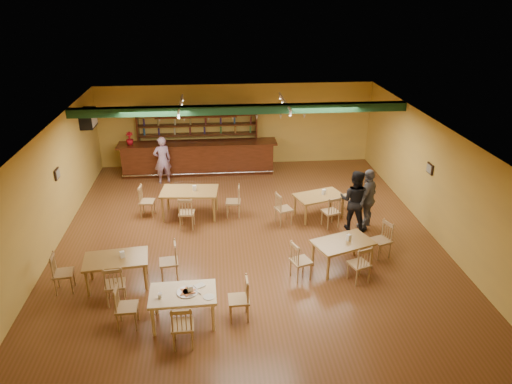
{
  "coord_description": "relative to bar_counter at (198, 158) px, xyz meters",
  "views": [
    {
      "loc": [
        -0.8,
        -11.14,
        6.32
      ],
      "look_at": [
        0.25,
        0.6,
        1.15
      ],
      "focal_mm": 33.63,
      "sensor_mm": 36.0,
      "label": 1
    }
  ],
  "objects": [
    {
      "name": "floor",
      "position": [
        1.41,
        -5.15,
        -0.56
      ],
      "size": [
        12.0,
        12.0,
        0.0
      ],
      "primitive_type": "plane",
      "color": "brown",
      "rests_on": "ground"
    },
    {
      "name": "ceiling_beam",
      "position": [
        1.41,
        -2.35,
        2.31
      ],
      "size": [
        10.0,
        0.3,
        0.25
      ],
      "primitive_type": "cube",
      "color": "#103219",
      "rests_on": "ceiling"
    },
    {
      "name": "track_rail_left",
      "position": [
        -0.39,
        -1.75,
        2.38
      ],
      "size": [
        0.05,
        2.5,
        0.05
      ],
      "primitive_type": "cube",
      "color": "silver",
      "rests_on": "ceiling"
    },
    {
      "name": "track_rail_right",
      "position": [
        2.81,
        -1.75,
        2.38
      ],
      "size": [
        0.05,
        2.5,
        0.05
      ],
      "primitive_type": "cube",
      "color": "silver",
      "rests_on": "ceiling"
    },
    {
      "name": "ac_unit",
      "position": [
        -3.39,
        -0.95,
        1.79
      ],
      "size": [
        0.34,
        0.7,
        0.48
      ],
      "primitive_type": "cube",
      "color": "silver",
      "rests_on": "wall_left"
    },
    {
      "name": "picture_left",
      "position": [
        -3.56,
        -4.15,
        1.14
      ],
      "size": [
        0.04,
        0.34,
        0.28
      ],
      "primitive_type": "cube",
      "color": "black",
      "rests_on": "wall_left"
    },
    {
      "name": "picture_right",
      "position": [
        6.38,
        -4.65,
        1.14
      ],
      "size": [
        0.04,
        0.34,
        0.28
      ],
      "primitive_type": "cube",
      "color": "black",
      "rests_on": "wall_right"
    },
    {
      "name": "bar_counter",
      "position": [
        0.0,
        0.0,
        0.0
      ],
      "size": [
        5.58,
        0.85,
        1.13
      ],
      "primitive_type": "cube",
      "color": "#38190B",
      "rests_on": "ground"
    },
    {
      "name": "back_bar_hutch",
      "position": [
        0.0,
        0.63,
        0.57
      ],
      "size": [
        4.32,
        0.4,
        2.28
      ],
      "primitive_type": "cube",
      "color": "#38190B",
      "rests_on": "ground"
    },
    {
      "name": "poinsettia",
      "position": [
        -2.34,
        0.0,
        0.79
      ],
      "size": [
        0.32,
        0.32,
        0.45
      ],
      "primitive_type": "imported",
      "rotation": [
        0.0,
        0.0,
        0.35
      ],
      "color": "#B2101D",
      "rests_on": "bar_counter"
    },
    {
      "name": "dining_table_a",
      "position": [
        -0.18,
        -3.49,
        -0.16
      ],
      "size": [
        1.7,
        1.11,
        0.81
      ],
      "primitive_type": "cube",
      "rotation": [
        0.0,
        0.0,
        -0.09
      ],
      "color": "olive",
      "rests_on": "ground"
    },
    {
      "name": "dining_table_b",
      "position": [
        3.55,
        -3.89,
        -0.22
      ],
      "size": [
        1.55,
        1.2,
        0.68
      ],
      "primitive_type": "cube",
      "rotation": [
        0.0,
        0.0,
        0.31
      ],
      "color": "olive",
      "rests_on": "ground"
    },
    {
      "name": "dining_table_c",
      "position": [
        -1.69,
        -6.89,
        -0.22
      ],
      "size": [
        1.48,
        0.99,
        0.7
      ],
      "primitive_type": "cube",
      "rotation": [
        0.0,
        0.0,
        0.11
      ],
      "color": "olive",
      "rests_on": "ground"
    },
    {
      "name": "dining_table_d",
      "position": [
        3.55,
        -6.61,
        -0.22
      ],
      "size": [
        1.58,
        1.25,
        0.69
      ],
      "primitive_type": "cube",
      "rotation": [
        0.0,
        0.0,
        0.34
      ],
      "color": "olive",
      "rests_on": "ground"
    },
    {
      "name": "near_table",
      "position": [
        -0.14,
        -8.34,
        -0.21
      ],
      "size": [
        1.34,
        0.88,
        0.7
      ],
      "primitive_type": "cube",
      "rotation": [
        0.0,
        0.0,
        0.03
      ],
      "color": "beige",
      "rests_on": "ground"
    },
    {
      "name": "pizza_tray",
      "position": [
        -0.04,
        -8.34,
        0.15
      ],
      "size": [
        0.44,
        0.44,
        0.01
      ],
      "primitive_type": "cylinder",
      "rotation": [
        0.0,
        0.0,
        0.1
      ],
      "color": "silver",
      "rests_on": "near_table"
    },
    {
      "name": "parmesan_shaker",
      "position": [
        -0.56,
        -8.48,
        0.19
      ],
      "size": [
        0.08,
        0.08,
        0.11
      ],
      "primitive_type": "cylinder",
      "rotation": [
        0.0,
        0.0,
        0.03
      ],
      "color": "#EAE5C6",
      "rests_on": "near_table"
    },
    {
      "name": "napkin_stack",
      "position": [
        0.19,
        -8.16,
        0.15
      ],
      "size": [
        0.25,
        0.23,
        0.03
      ],
      "primitive_type": "cube",
      "rotation": [
        0.0,
        0.0,
        0.54
      ],
      "color": "white",
      "rests_on": "near_table"
    },
    {
      "name": "pizza_server",
      "position": [
        0.1,
        -8.3,
        0.16
      ],
      "size": [
        0.28,
        0.3,
        0.0
      ],
      "primitive_type": "cube",
      "rotation": [
        0.0,
        0.0,
        -0.84
      ],
      "color": "silver",
      "rests_on": "pizza_tray"
    },
    {
      "name": "side_plate",
      "position": [
        0.38,
        -8.53,
        0.15
      ],
      "size": [
        0.23,
        0.23,
        0.01
      ],
      "primitive_type": "cylinder",
      "rotation": [
        0.0,
        0.0,
        0.03
      ],
      "color": "white",
      "rests_on": "near_table"
    },
    {
      "name": "patron_bar",
      "position": [
        -1.18,
        -0.83,
        0.25
      ],
      "size": [
        0.69,
        0.57,
        1.63
      ],
      "primitive_type": "imported",
      "rotation": [
        0.0,
        0.0,
        3.49
      ],
      "color": "#844495",
      "rests_on": "ground"
    },
    {
      "name": "patron_right_a",
      "position": [
        4.35,
        -4.69,
        0.29
      ],
      "size": [
        1.04,
        0.97,
        1.72
      ],
      "primitive_type": "imported",
      "rotation": [
        0.0,
        0.0,
        2.64
      ],
      "color": "black",
      "rests_on": "ground"
    },
    {
      "name": "patron_right_b",
      "position": [
        4.75,
        -4.61,
        0.29
      ],
      "size": [
        0.95,
        1.05,
        1.71
      ],
      "primitive_type": "imported",
      "rotation": [
        0.0,
        0.0,
        4.05
      ],
      "color": "slate",
      "rests_on": "ground"
    }
  ]
}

